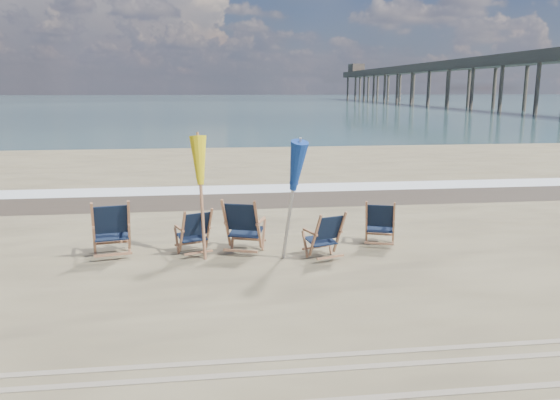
% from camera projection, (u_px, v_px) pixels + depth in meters
% --- Properties ---
extents(ocean, '(400.00, 400.00, 0.00)m').
position_uv_depth(ocean, '(214.00, 101.00, 132.64)').
color(ocean, '#365459').
rests_on(ocean, ground).
extents(surf_foam, '(200.00, 1.40, 0.01)m').
position_uv_depth(surf_foam, '(254.00, 189.00, 16.35)').
color(surf_foam, silver).
rests_on(surf_foam, ground).
extents(wet_sand_strip, '(200.00, 2.60, 0.00)m').
position_uv_depth(wet_sand_strip, '(259.00, 199.00, 14.89)').
color(wet_sand_strip, '#42362A').
rests_on(wet_sand_strip, ground).
extents(tire_tracks, '(80.00, 1.30, 0.01)m').
position_uv_depth(tire_tracks, '(342.00, 383.00, 5.56)').
color(tire_tracks, gray).
rests_on(tire_tracks, ground).
extents(beach_chair_0, '(0.82, 0.89, 1.07)m').
position_uv_depth(beach_chair_0, '(129.00, 228.00, 9.65)').
color(beach_chair_0, black).
rests_on(beach_chair_0, ground).
extents(beach_chair_1, '(0.76, 0.80, 0.89)m').
position_uv_depth(beach_chair_1, '(209.00, 230.00, 9.84)').
color(beach_chair_1, black).
rests_on(beach_chair_1, ground).
extents(beach_chair_2, '(0.89, 0.94, 1.05)m').
position_uv_depth(beach_chair_2, '(258.00, 227.00, 9.72)').
color(beach_chair_2, black).
rests_on(beach_chair_2, ground).
extents(beach_chair_3, '(0.74, 0.79, 0.89)m').
position_uv_depth(beach_chair_3, '(340.00, 234.00, 9.57)').
color(beach_chair_3, black).
rests_on(beach_chair_3, ground).
extents(beach_chair_4, '(0.77, 0.81, 0.91)m').
position_uv_depth(beach_chair_4, '(394.00, 224.00, 10.25)').
color(beach_chair_4, black).
rests_on(beach_chair_4, ground).
extents(umbrella_yellow, '(0.30, 0.30, 2.15)m').
position_uv_depth(umbrella_yellow, '(201.00, 167.00, 9.45)').
color(umbrella_yellow, '#A76E4B').
rests_on(umbrella_yellow, ground).
extents(umbrella_blue, '(0.30, 0.30, 2.17)m').
position_uv_depth(umbrella_blue, '(291.00, 168.00, 9.16)').
color(umbrella_blue, '#A5A5AD').
rests_on(umbrella_blue, ground).
extents(fishing_pier, '(4.40, 140.00, 9.30)m').
position_uv_depth(fishing_pier, '(465.00, 77.00, 83.99)').
color(fishing_pier, brown).
rests_on(fishing_pier, ground).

